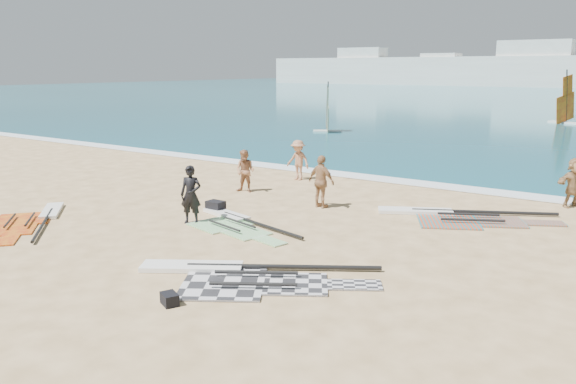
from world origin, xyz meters
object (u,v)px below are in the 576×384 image
Objects in this scene: gear_bag_near at (216,206)px; beachgoer_left at (245,171)px; gear_bag_far at (170,299)px; person_wetsuit at (191,195)px; rig_red at (34,219)px; rig_green at (233,223)px; beachgoer_back at (321,182)px; beachgoer_mid at (298,160)px; rig_grey at (237,275)px; beachgoer_right at (574,183)px; rig_orange at (453,216)px.

beachgoer_left is (-1.16, 3.17, 0.68)m from gear_bag_near.
gear_bag_far is 6.60m from person_wetsuit.
beachgoer_left is (3.12, 7.46, 0.83)m from rig_red.
rig_green is 2.75× the size of beachgoer_left.
beachgoer_left is at bearing 1.06° from beachgoer_back.
beachgoer_mid reaches higher than rig_green.
rig_grey is at bearing 85.36° from gear_bag_far.
beachgoer_back reaches higher than beachgoer_right.
rig_grey is 8.88m from rig_orange.
rig_grey is 8.96m from rig_red.
rig_grey is 5.33m from person_wetsuit.
beachgoer_right is at bearing 19.47° from person_wetsuit.
rig_grey reaches higher than rig_red.
person_wetsuit is at bearing 172.66° from beachgoer_right.
gear_bag_far is 9.47m from beachgoer_back.
gear_bag_near is at bearing 52.10° from beachgoer_back.
gear_bag_far is at bearing -162.70° from beachgoer_right.
beachgoer_mid is at bearing 72.57° from beachgoer_left.
beachgoer_back is (3.54, -3.88, 0.05)m from beachgoer_mid.
gear_bag_near is at bearing 78.41° from person_wetsuit.
rig_red is 2.29× the size of beachgoer_right.
beachgoer_right reaches higher than rig_orange.
person_wetsuit is at bearing 68.50° from beachgoer_back.
beachgoer_left is (-2.70, 4.05, 0.83)m from rig_green.
rig_green is 2.63× the size of beachgoer_mid.
gear_bag_near is 8.02m from gear_bag_far.
rig_green is 7.82× the size of gear_bag_near.
gear_bag_near is 1.43× the size of gear_bag_far.
rig_orange is 3.15× the size of beachgoer_back.
rig_green is 7.49m from rig_orange.
beachgoer_left reaches higher than rig_red.
rig_green is at bearing 5.76° from person_wetsuit.
rig_red is 5.44m from person_wetsuit.
rig_red is (-8.95, 0.25, -0.00)m from rig_grey.
rig_orange is 8.46m from beachgoer_mid.
beachgoer_left is 3.98m from beachgoer_back.
beachgoer_mid is 0.94× the size of beachgoer_back.
gear_bag_far is at bearing -74.41° from person_wetsuit.
beachgoer_right reaches higher than beachgoer_left.
rig_red is at bearing -104.33° from beachgoer_mid.
gear_bag_far is (4.51, -6.63, -0.07)m from gear_bag_near.
beachgoer_left is (-5.83, 7.70, 0.82)m from rig_grey.
rig_red is 9.72× the size of gear_bag_far.
rig_grey is at bearing 39.70° from rig_red.
rig_green is at bearing 71.60° from rig_red.
beachgoer_mid reaches higher than rig_grey.
beachgoer_mid reaches higher than beachgoer_left.
gear_bag_far is 0.22× the size of person_wetsuit.
person_wetsuit is (4.62, 2.72, 0.91)m from rig_red.
person_wetsuit is 4.97m from beachgoer_left.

